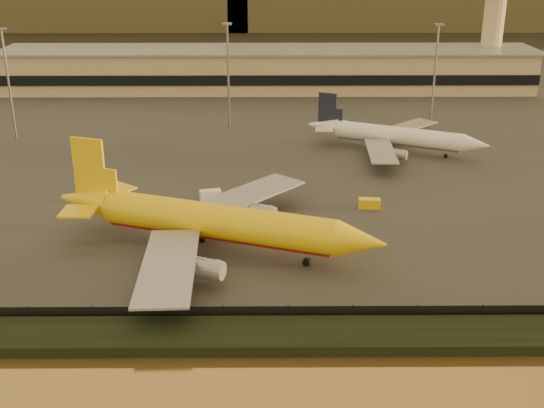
{
  "coord_description": "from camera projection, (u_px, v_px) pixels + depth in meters",
  "views": [
    {
      "loc": [
        -0.49,
        -86.19,
        44.68
      ],
      "look_at": [
        0.2,
        12.0,
        6.07
      ],
      "focal_mm": 45.0,
      "sensor_mm": 36.0,
      "label": 1
    }
  ],
  "objects": [
    {
      "name": "embankment",
      "position": [
        272.0,
        336.0,
        80.48
      ],
      "size": [
        320.0,
        7.0,
        1.4
      ],
      "primitive_type": "cube",
      "color": "black",
      "rests_on": "ground"
    },
    {
      "name": "gse_vehicle_white",
      "position": [
        210.0,
        195.0,
        123.51
      ],
      "size": [
        4.14,
        2.62,
        1.72
      ],
      "primitive_type": "cube",
      "rotation": [
        0.0,
        0.0,
        0.25
      ],
      "color": "white",
      "rests_on": "tarmac"
    },
    {
      "name": "control_tower",
      "position": [
        494.0,
        16.0,
        211.0
      ],
      "size": [
        11.2,
        11.2,
        35.5
      ],
      "color": "#C7B38A",
      "rests_on": "tarmac"
    },
    {
      "name": "dhl_cargo_jet",
      "position": [
        212.0,
        222.0,
        101.78
      ],
      "size": [
        51.16,
        48.6,
        15.75
      ],
      "rotation": [
        0.0,
        0.0,
        -0.35
      ],
      "color": "yellow",
      "rests_on": "tarmac"
    },
    {
      "name": "perimeter_fence",
      "position": [
        272.0,
        314.0,
        83.99
      ],
      "size": [
        300.0,
        0.05,
        2.2
      ],
      "primitive_type": "cube",
      "color": "black",
      "rests_on": "tarmac"
    },
    {
      "name": "gse_vehicle_yellow",
      "position": [
        369.0,
        203.0,
        119.47
      ],
      "size": [
        3.98,
        2.13,
        1.72
      ],
      "primitive_type": "cube",
      "rotation": [
        0.0,
        0.0,
        -0.11
      ],
      "color": "yellow",
      "rests_on": "tarmac"
    },
    {
      "name": "white_narrowbody_jet",
      "position": [
        395.0,
        136.0,
        150.15
      ],
      "size": [
        38.31,
        36.24,
        11.67
      ],
      "rotation": [
        0.0,
        0.0,
        -0.44
      ],
      "color": "white",
      "rests_on": "tarmac"
    },
    {
      "name": "ground",
      "position": [
        271.0,
        275.0,
        96.56
      ],
      "size": [
        900.0,
        900.0,
        0.0
      ],
      "primitive_type": "plane",
      "color": "black",
      "rests_on": "ground"
    },
    {
      "name": "terminal_building",
      "position": [
        222.0,
        70.0,
        211.02
      ],
      "size": [
        202.0,
        25.0,
        12.6
      ],
      "color": "#C7B38A",
      "rests_on": "tarmac"
    },
    {
      "name": "apron_light_masts",
      "position": [
        333.0,
        68.0,
        160.71
      ],
      "size": [
        152.2,
        12.2,
        25.4
      ],
      "color": "slate",
      "rests_on": "tarmac"
    },
    {
      "name": "tarmac",
      "position": [
        269.0,
        113.0,
        184.93
      ],
      "size": [
        320.0,
        220.0,
        0.2
      ],
      "primitive_type": "cube",
      "color": "#2D2D2D",
      "rests_on": "ground"
    }
  ]
}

